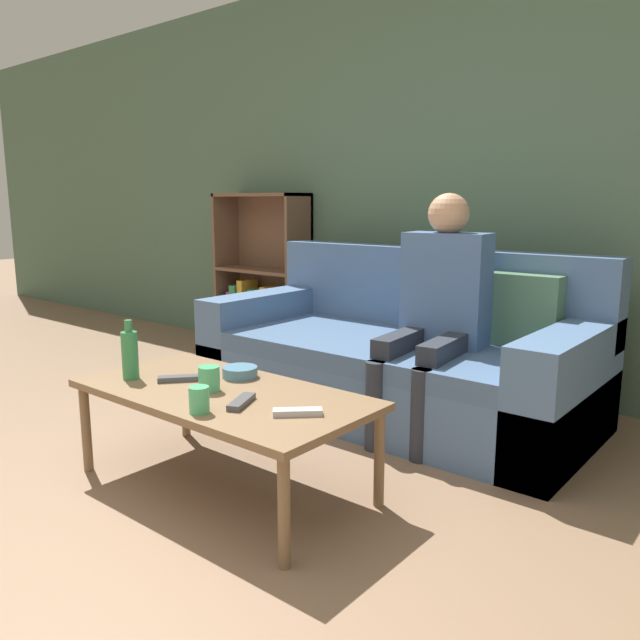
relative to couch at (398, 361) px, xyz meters
name	(u,v)px	position (x,y,z in m)	size (l,w,h in m)	color
ground_plane	(37,597)	(0.08, -2.05, -0.28)	(22.00, 22.00, 0.00)	#84664C
wall_back	(480,171)	(0.08, 0.73, 1.02)	(12.00, 0.06, 2.60)	#4C6B56
couch	(398,361)	(0.00, 0.00, 0.00)	(2.06, 0.97, 0.87)	#4C6B93
bookshelf	(263,295)	(-1.57, 0.57, 0.14)	(0.78, 0.28, 1.19)	brown
coffee_table	(222,399)	(-0.03, -1.23, 0.09)	(1.21, 0.60, 0.40)	brown
person_adult	(439,297)	(0.28, -0.09, 0.38)	(0.43, 0.69, 1.17)	#282D38
cup_near	(199,400)	(0.10, -1.45, 0.17)	(0.07, 0.07, 0.09)	#4CB77A
cup_far	(209,379)	(-0.06, -1.26, 0.17)	(0.08, 0.08, 0.10)	#4CB77A
tv_remote_0	(179,379)	(-0.26, -1.25, 0.13)	(0.15, 0.16, 0.02)	#47474C
tv_remote_1	(298,412)	(0.39, -1.26, 0.13)	(0.16, 0.15, 0.02)	#B7B7BC
tv_remote_2	(241,402)	(0.16, -1.30, 0.13)	(0.12, 0.17, 0.02)	#47474C
snack_bowl	(240,372)	(-0.11, -1.06, 0.14)	(0.15, 0.15, 0.05)	teal
bottle	(130,354)	(-0.45, -1.36, 0.23)	(0.07, 0.07, 0.25)	#33844C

